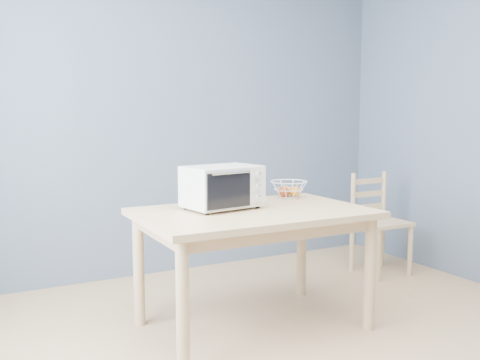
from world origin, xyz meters
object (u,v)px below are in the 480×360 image
toaster_oven (220,187)px  fruit_basket (288,189)px  dining_table (253,226)px  dining_chair (378,224)px

toaster_oven → fruit_basket: bearing=7.1°
dining_table → fruit_basket: bearing=34.0°
toaster_oven → fruit_basket: 0.66m
toaster_oven → dining_chair: size_ratio=0.59×
toaster_oven → dining_chair: 1.81m
toaster_oven → dining_table: bearing=-45.2°
fruit_basket → dining_chair: size_ratio=0.33×
dining_table → fruit_basket: (0.46, 0.31, 0.16)m
toaster_oven → dining_chair: bearing=4.8°
fruit_basket → toaster_oven: bearing=-163.4°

